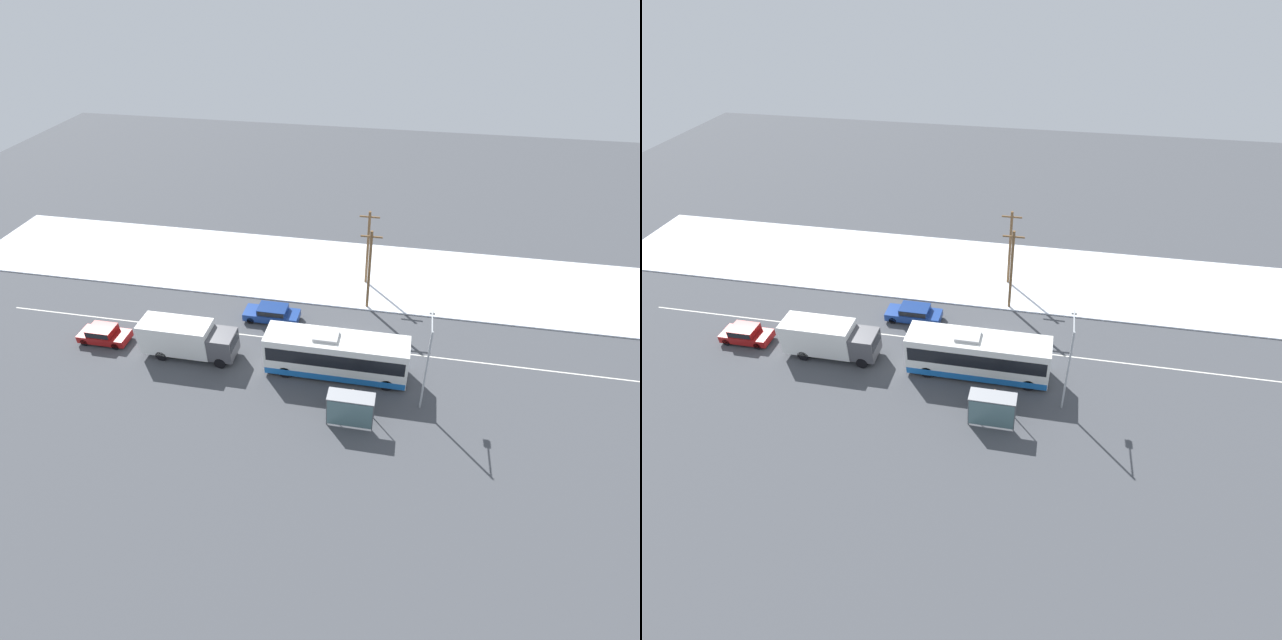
# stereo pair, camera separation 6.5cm
# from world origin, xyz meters

# --- Properties ---
(ground_plane) EXTENTS (120.00, 120.00, 0.00)m
(ground_plane) POSITION_xyz_m (0.00, 0.00, 0.00)
(ground_plane) COLOR #424449
(snow_lot) EXTENTS (80.00, 11.99, 0.12)m
(snow_lot) POSITION_xyz_m (0.00, 11.28, 0.06)
(snow_lot) COLOR silver
(snow_lot) RESTS_ON ground_plane
(lane_marking_center) EXTENTS (60.00, 0.12, 0.00)m
(lane_marking_center) POSITION_xyz_m (0.00, 0.00, 0.00)
(lane_marking_center) COLOR silver
(lane_marking_center) RESTS_ON ground_plane
(city_bus) EXTENTS (10.55, 2.57, 3.57)m
(city_bus) POSITION_xyz_m (-0.50, -3.14, 1.74)
(city_bus) COLOR white
(city_bus) RESTS_ON ground_plane
(box_truck) EXTENTS (7.39, 2.30, 3.01)m
(box_truck) POSITION_xyz_m (-12.21, -3.18, 1.67)
(box_truck) COLOR silver
(box_truck) RESTS_ON ground_plane
(sedan_car) EXTENTS (4.74, 1.80, 1.39)m
(sedan_car) POSITION_xyz_m (-6.92, 2.40, 0.76)
(sedan_car) COLOR navy
(sedan_car) RESTS_ON ground_plane
(parked_car_near_truck) EXTENTS (4.01, 1.80, 1.40)m
(parked_car_near_truck) POSITION_xyz_m (-19.64, -2.87, 0.77)
(parked_car_near_truck) COLOR maroon
(parked_car_near_truck) RESTS_ON ground_plane
(pedestrian_at_stop) EXTENTS (0.59, 0.26, 1.63)m
(pedestrian_at_stop) POSITION_xyz_m (1.19, -6.36, 1.00)
(pedestrian_at_stop) COLOR #23232D
(pedestrian_at_stop) RESTS_ON ground_plane
(bus_shelter) EXTENTS (3.15, 1.20, 2.40)m
(bus_shelter) POSITION_xyz_m (1.20, -8.00, 1.68)
(bus_shelter) COLOR gray
(bus_shelter) RESTS_ON ground_plane
(streetlamp) EXTENTS (0.36, 2.90, 6.78)m
(streetlamp) POSITION_xyz_m (5.85, -4.97, 4.37)
(streetlamp) COLOR #9EA3A8
(streetlamp) RESTS_ON ground_plane
(utility_pole_roadside) EXTENTS (1.80, 0.24, 7.55)m
(utility_pole_roadside) POSITION_xyz_m (0.88, 5.77, 3.96)
(utility_pole_roadside) COLOR brown
(utility_pole_roadside) RESTS_ON ground_plane
(utility_pole_snowlot) EXTENTS (1.80, 0.24, 7.37)m
(utility_pole_snowlot) POSITION_xyz_m (0.33, 9.78, 3.87)
(utility_pole_snowlot) COLOR brown
(utility_pole_snowlot) RESTS_ON ground_plane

